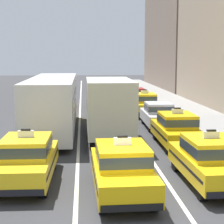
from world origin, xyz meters
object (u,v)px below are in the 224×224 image
object	(u,v)px
taxi_right_second	(176,129)
taxi_right_fourth	(144,103)
box_truck_center_second	(108,106)
sedan_right_fifth	(135,96)
bus_left_second	(53,102)
sedan_right_third	(158,114)
taxi_right_nearest	(209,159)
taxi_center_nearest	(122,168)
taxi_left_third	(62,99)
taxi_left_nearest	(27,158)
taxi_center_third	(102,106)

from	to	relation	value
taxi_right_second	taxi_right_fourth	world-z (taller)	same
box_truck_center_second	taxi_right_second	size ratio (longest dim) A/B	1.52
sedan_right_fifth	taxi_right_fourth	bearing A→B (deg)	-90.35
taxi_right_fourth	sedan_right_fifth	world-z (taller)	taxi_right_fourth
taxi_right_fourth	taxi_right_second	bearing A→B (deg)	-90.35
bus_left_second	sedan_right_third	size ratio (longest dim) A/B	2.59
taxi_right_nearest	bus_left_second	bearing A→B (deg)	122.25
sedan_right_fifth	taxi_center_nearest	bearing A→B (deg)	-98.85
taxi_left_third	taxi_right_second	world-z (taller)	same
bus_left_second	taxi_center_nearest	world-z (taller)	bus_left_second
bus_left_second	taxi_right_fourth	size ratio (longest dim) A/B	2.42
taxi_left_nearest	box_truck_center_second	xyz separation A→B (m)	(3.35, 6.99, 0.90)
sedan_right_third	taxi_left_third	bearing A→B (deg)	126.68
taxi_center_third	taxi_right_nearest	size ratio (longest dim) A/B	1.00
taxi_left_third	taxi_center_third	bearing A→B (deg)	-55.60
taxi_center_nearest	box_truck_center_second	xyz separation A→B (m)	(0.12, 8.38, 0.90)
taxi_right_second	taxi_center_nearest	bearing A→B (deg)	-117.87
taxi_right_second	sedan_right_third	distance (m)	5.02
taxi_center_nearest	sedan_right_third	world-z (taller)	taxi_center_nearest
taxi_right_second	sedan_right_third	world-z (taller)	taxi_right_second
taxi_center_nearest	sedan_right_third	bearing A→B (deg)	73.07
taxi_left_nearest	taxi_right_second	xyz separation A→B (m)	(6.61, 5.02, 0.00)
taxi_left_third	sedan_right_fifth	size ratio (longest dim) A/B	1.07
bus_left_second	taxi_center_third	distance (m)	6.05
box_truck_center_second	sedan_right_fifth	xyz separation A→B (m)	(3.36, 14.00, -0.93)
box_truck_center_second	taxi_center_third	distance (m)	7.25
taxi_left_third	bus_left_second	bearing A→B (deg)	-89.63
taxi_left_nearest	sedan_right_third	world-z (taller)	taxi_left_nearest
bus_left_second	taxi_center_nearest	xyz separation A→B (m)	(2.97, -10.45, -0.94)
taxi_center_third	taxi_right_nearest	bearing A→B (deg)	-78.40
taxi_left_nearest	taxi_right_fourth	xyz separation A→B (m)	(6.68, 15.30, 0.00)
taxi_right_second	box_truck_center_second	bearing A→B (deg)	148.85
taxi_left_nearest	taxi_center_nearest	xyz separation A→B (m)	(3.23, -1.39, 0.00)
taxi_right_fourth	bus_left_second	bearing A→B (deg)	-135.85
taxi_right_nearest	sedan_right_fifth	distance (m)	21.62
taxi_left_nearest	taxi_right_nearest	bearing A→B (deg)	-5.60
taxi_left_nearest	taxi_right_nearest	distance (m)	6.41
taxi_left_third	box_truck_center_second	bearing A→B (deg)	-75.03
sedan_right_third	taxi_right_fourth	xyz separation A→B (m)	(-0.03, 5.26, 0.03)
bus_left_second	sedan_right_third	distance (m)	6.59
taxi_center_third	taxi_right_fourth	bearing A→B (deg)	18.35
box_truck_center_second	taxi_right_nearest	distance (m)	8.25
bus_left_second	box_truck_center_second	bearing A→B (deg)	-33.92
taxi_left_nearest	taxi_right_nearest	world-z (taller)	same
taxi_left_nearest	taxi_left_third	size ratio (longest dim) A/B	0.99
sedan_right_third	sedan_right_fifth	bearing A→B (deg)	89.97
taxi_center_nearest	taxi_right_fourth	bearing A→B (deg)	78.32
bus_left_second	taxi_center_third	size ratio (longest dim) A/B	2.45
taxi_left_third	taxi_right_second	bearing A→B (deg)	-65.00
sedan_right_third	taxi_center_third	bearing A→B (deg)	129.05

